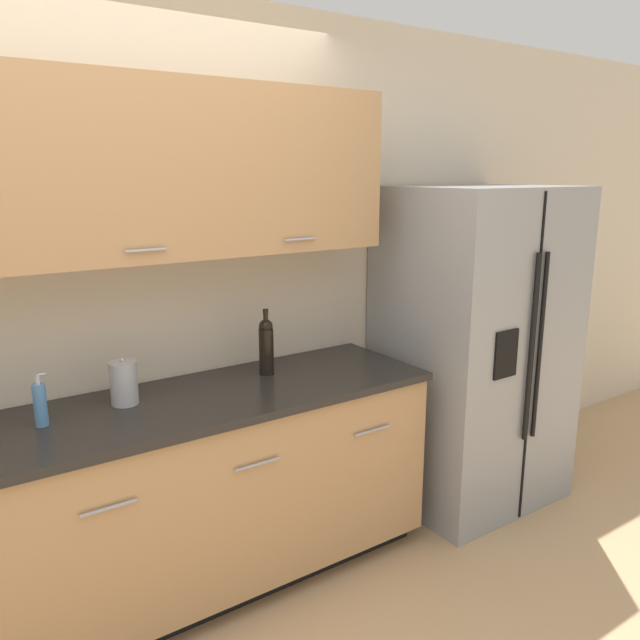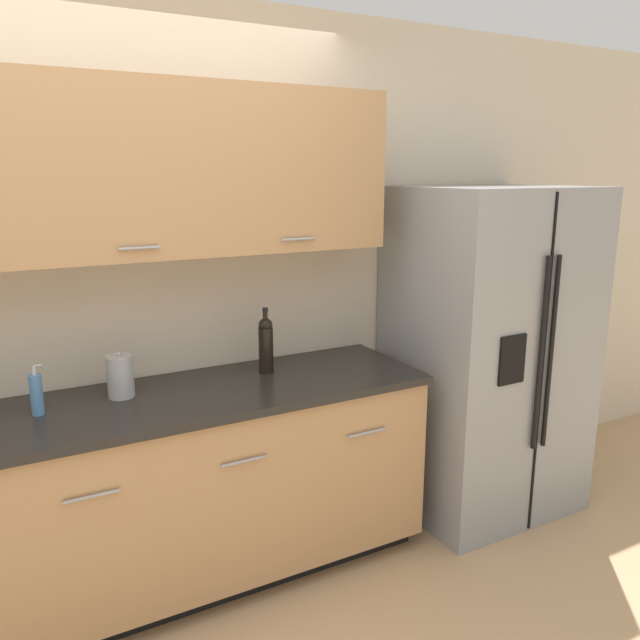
{
  "view_description": "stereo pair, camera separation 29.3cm",
  "coord_description": "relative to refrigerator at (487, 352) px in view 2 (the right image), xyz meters",
  "views": [
    {
      "loc": [
        -0.63,
        -1.66,
        1.84
      ],
      "look_at": [
        0.99,
        0.69,
        1.16
      ],
      "focal_mm": 35.0,
      "sensor_mm": 36.0,
      "label": 1
    },
    {
      "loc": [
        -0.38,
        -1.82,
        1.84
      ],
      "look_at": [
        0.99,
        0.69,
        1.16
      ],
      "focal_mm": 35.0,
      "sensor_mm": 36.0,
      "label": 2
    }
  ],
  "objects": [
    {
      "name": "counter_unit",
      "position": [
        -1.82,
        0.08,
        -0.42
      ],
      "size": [
        2.48,
        0.64,
        0.91
      ],
      "color": "black",
      "rests_on": "ground_plane"
    },
    {
      "name": "refrigerator",
      "position": [
        0.0,
        0.0,
        0.0
      ],
      "size": [
        0.94,
        0.79,
        1.77
      ],
      "color": "gray",
      "rests_on": "ground_plane"
    },
    {
      "name": "soap_dispenser",
      "position": [
        -2.24,
        0.11,
        0.11
      ],
      "size": [
        0.05,
        0.05,
        0.2
      ],
      "color": "#4C7FB2",
      "rests_on": "counter_unit"
    },
    {
      "name": "steel_canister",
      "position": [
        -1.91,
        0.16,
        0.12
      ],
      "size": [
        0.11,
        0.11,
        0.2
      ],
      "color": "#A3A3A5",
      "rests_on": "counter_unit"
    },
    {
      "name": "wine_bottle",
      "position": [
        -1.24,
        0.17,
        0.17
      ],
      "size": [
        0.07,
        0.07,
        0.31
      ],
      "color": "black",
      "rests_on": "counter_unit"
    },
    {
      "name": "wall_back",
      "position": [
        -1.94,
        0.36,
        0.57
      ],
      "size": [
        10.0,
        0.39,
        2.6
      ],
      "color": "beige",
      "rests_on": "ground_plane"
    }
  ]
}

